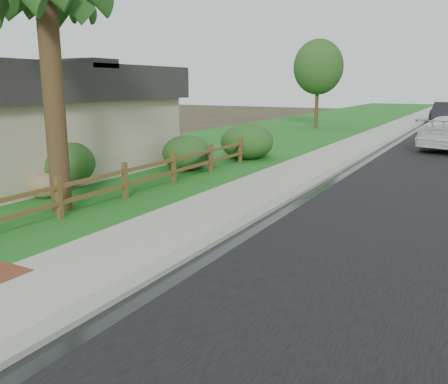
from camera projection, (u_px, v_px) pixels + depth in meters
The scene contains 14 objects.
ground at pixel (86, 297), 7.39m from camera, with size 120.00×120.00×0.00m, color #322B1B.
curb at pixel (417, 126), 37.06m from camera, with size 0.40×90.00×0.12m, color gray.
wet_gutter at pixel (421, 126), 36.91m from camera, with size 0.50×90.00×0.00m, color black.
sidewalk at pixel (399, 125), 37.68m from camera, with size 2.20×90.00×0.10m, color #A09C8C.
grass_strip at pixel (375, 124), 38.58m from camera, with size 1.60×90.00×0.06m, color #1A5B1A.
lawn_near at pixel (313, 122), 41.03m from camera, with size 9.00×90.00×0.04m, color #1A5B1A.
ranch_fence at pixel (151, 172), 14.41m from camera, with size 0.12×16.92×1.10m.
house at pixel (4, 115), 18.08m from camera, with size 10.60×9.60×4.05m.
dark_car_far at pixel (445, 113), 40.09m from camera, with size 1.84×5.27×1.74m, color black.
boulder at pixel (43, 186), 13.71m from camera, with size 1.13×0.85×0.75m, color olive.
shrub_b at pixel (59, 164), 14.93m from camera, with size 2.25×2.25×1.58m, color #1D3E16.
shrub_c at pixel (187, 153), 18.08m from camera, with size 1.87×1.87×1.35m, color #1D3E16.
shrub_d at pixel (247, 142), 20.68m from camera, with size 2.31×2.31×1.57m, color #1D3E16.
tree_mid_left at pixel (318, 67), 34.29m from camera, with size 3.60×3.60×6.43m.
Camera 1 is at (5.19, -4.94, 3.24)m, focal length 38.00 mm.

